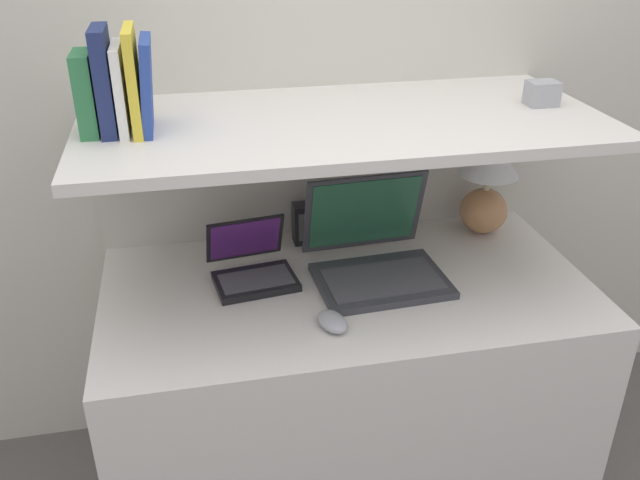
# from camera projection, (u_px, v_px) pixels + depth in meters

# --- Properties ---
(wall_back) EXTENTS (6.00, 0.05, 2.40)m
(wall_back) POSITION_uv_depth(u_px,v_px,m) (317.00, 68.00, 1.96)
(wall_back) COLOR beige
(wall_back) RESTS_ON ground_plane
(desk) EXTENTS (1.31, 0.69, 0.71)m
(desk) POSITION_uv_depth(u_px,v_px,m) (346.00, 388.00, 2.00)
(desk) COLOR silver
(desk) RESTS_ON ground_plane
(back_riser) EXTENTS (1.31, 0.04, 1.13)m
(back_riser) POSITION_uv_depth(u_px,v_px,m) (320.00, 266.00, 2.22)
(back_riser) COLOR beige
(back_riser) RESTS_ON ground_plane
(shelf) EXTENTS (1.31, 0.62, 0.03)m
(shelf) POSITION_uv_depth(u_px,v_px,m) (344.00, 123.00, 1.70)
(shelf) COLOR silver
(shelf) RESTS_ON back_riser
(table_lamp) EXTENTS (0.18, 0.18, 0.32)m
(table_lamp) POSITION_uv_depth(u_px,v_px,m) (487.00, 178.00, 2.04)
(table_lamp) COLOR #B27A4C
(table_lamp) RESTS_ON desk
(laptop_large) EXTENTS (0.36, 0.34, 0.26)m
(laptop_large) POSITION_uv_depth(u_px,v_px,m) (375.00, 257.00, 1.86)
(laptop_large) COLOR #333338
(laptop_large) RESTS_ON desk
(laptop_small) EXTENTS (0.24, 0.24, 0.16)m
(laptop_small) POSITION_uv_depth(u_px,v_px,m) (252.00, 267.00, 1.85)
(laptop_small) COLOR black
(laptop_small) RESTS_ON desk
(computer_mouse) EXTENTS (0.09, 0.11, 0.04)m
(computer_mouse) POSITION_uv_depth(u_px,v_px,m) (332.00, 321.00, 1.65)
(computer_mouse) COLOR #99999E
(computer_mouse) RESTS_ON desk
(router_box) EXTENTS (0.12, 0.06, 0.12)m
(router_box) POSITION_uv_depth(u_px,v_px,m) (313.00, 223.00, 2.03)
(router_box) COLOR black
(router_box) RESTS_ON desk
(book_green) EXTENTS (0.04, 0.12, 0.19)m
(book_green) POSITION_uv_depth(u_px,v_px,m) (86.00, 94.00, 1.54)
(book_green) COLOR #2D7042
(book_green) RESTS_ON shelf
(book_navy) EXTENTS (0.04, 0.14, 0.24)m
(book_navy) POSITION_uv_depth(u_px,v_px,m) (105.00, 81.00, 1.54)
(book_navy) COLOR navy
(book_navy) RESTS_ON shelf
(book_white) EXTENTS (0.02, 0.16, 0.20)m
(book_white) POSITION_uv_depth(u_px,v_px,m) (121.00, 89.00, 1.55)
(book_white) COLOR silver
(book_white) RESTS_ON shelf
(book_yellow) EXTENTS (0.02, 0.18, 0.24)m
(book_yellow) POSITION_uv_depth(u_px,v_px,m) (134.00, 80.00, 1.55)
(book_yellow) COLOR gold
(book_yellow) RESTS_ON shelf
(book_blue) EXTENTS (0.04, 0.17, 0.21)m
(book_blue) POSITION_uv_depth(u_px,v_px,m) (147.00, 85.00, 1.56)
(book_blue) COLOR #284293
(book_blue) RESTS_ON shelf
(shelf_gadget) EXTENTS (0.08, 0.06, 0.06)m
(shelf_gadget) POSITION_uv_depth(u_px,v_px,m) (542.00, 93.00, 1.77)
(shelf_gadget) COLOR #99999E
(shelf_gadget) RESTS_ON shelf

